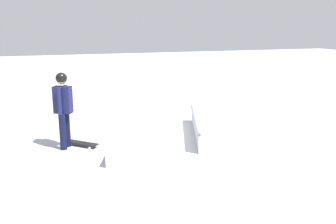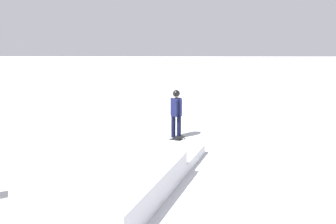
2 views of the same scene
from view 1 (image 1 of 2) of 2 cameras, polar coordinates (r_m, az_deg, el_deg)
name	(u,v)px [view 1 (image 1 of 2)]	position (r m, az deg, el deg)	size (l,w,h in m)	color
ground_plane	(226,147)	(8.43, 9.18, -5.49)	(60.00, 60.00, 0.00)	silver
skate_ramp	(253,134)	(8.41, 13.25, -3.46)	(5.97, 4.36, 0.74)	silver
skater	(63,105)	(8.34, -16.24, 1.11)	(0.44, 0.40, 1.73)	black
skateboard	(82,143)	(8.58, -13.38, -4.82)	(0.71, 0.71, 0.09)	black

